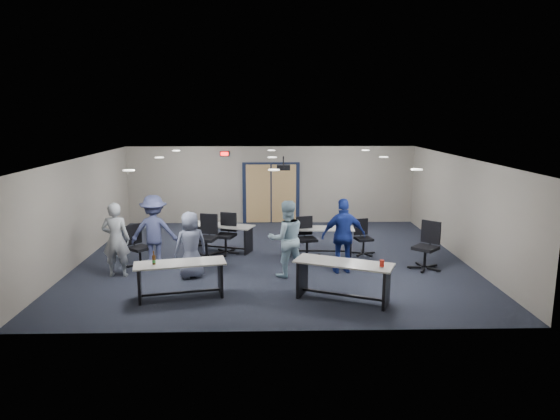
{
  "coord_description": "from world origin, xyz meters",
  "views": [
    {
      "loc": [
        -0.15,
        -12.84,
        3.84
      ],
      "look_at": [
        0.19,
        -0.3,
        1.39
      ],
      "focal_mm": 32.0,
      "sensor_mm": 36.0,
      "label": 1
    }
  ],
  "objects_px": {
    "chair_loose_right": "(426,246)",
    "person_lightblue": "(286,239)",
    "table_front_left": "(180,273)",
    "person_plaid": "(191,245)",
    "table_back_right": "(320,236)",
    "chair_loose_left": "(140,246)",
    "chair_back_a": "(206,237)",
    "chair_back_b": "(226,234)",
    "table_back_left": "(221,233)",
    "chair_back_c": "(307,238)",
    "chair_back_d": "(364,237)",
    "person_back": "(154,231)",
    "person_gray": "(116,240)",
    "table_front_right": "(344,274)",
    "person_navy": "(344,236)"
  },
  "relations": [
    {
      "from": "chair_back_d",
      "to": "chair_loose_left",
      "type": "height_order",
      "value": "chair_loose_left"
    },
    {
      "from": "person_gray",
      "to": "person_lightblue",
      "type": "height_order",
      "value": "person_lightblue"
    },
    {
      "from": "table_back_right",
      "to": "person_back",
      "type": "relative_size",
      "value": 1.03
    },
    {
      "from": "table_front_left",
      "to": "chair_back_b",
      "type": "relative_size",
      "value": 1.76
    },
    {
      "from": "table_back_right",
      "to": "chair_back_a",
      "type": "distance_m",
      "value": 3.08
    },
    {
      "from": "chair_back_a",
      "to": "person_back",
      "type": "distance_m",
      "value": 1.43
    },
    {
      "from": "person_gray",
      "to": "person_back",
      "type": "height_order",
      "value": "person_back"
    },
    {
      "from": "table_front_left",
      "to": "person_plaid",
      "type": "xyz_separation_m",
      "value": [
        0.04,
        1.31,
        0.26
      ]
    },
    {
      "from": "table_back_right",
      "to": "chair_back_c",
      "type": "xyz_separation_m",
      "value": [
        -0.37,
        -0.26,
        0.03
      ]
    },
    {
      "from": "chair_back_a",
      "to": "person_lightblue",
      "type": "distance_m",
      "value": 2.61
    },
    {
      "from": "chair_loose_left",
      "to": "person_plaid",
      "type": "height_order",
      "value": "person_plaid"
    },
    {
      "from": "chair_back_c",
      "to": "chair_loose_right",
      "type": "bearing_deg",
      "value": -36.59
    },
    {
      "from": "chair_back_d",
      "to": "chair_loose_right",
      "type": "bearing_deg",
      "value": -60.85
    },
    {
      "from": "table_front_right",
      "to": "chair_loose_right",
      "type": "relative_size",
      "value": 1.77
    },
    {
      "from": "table_back_left",
      "to": "chair_back_c",
      "type": "bearing_deg",
      "value": 2.23
    },
    {
      "from": "person_gray",
      "to": "person_plaid",
      "type": "height_order",
      "value": "person_gray"
    },
    {
      "from": "table_back_right",
      "to": "person_lightblue",
      "type": "xyz_separation_m",
      "value": [
        -0.98,
        -1.8,
        0.4
      ]
    },
    {
      "from": "person_navy",
      "to": "table_back_left",
      "type": "bearing_deg",
      "value": -37.37
    },
    {
      "from": "person_gray",
      "to": "person_plaid",
      "type": "distance_m",
      "value": 1.79
    },
    {
      "from": "chair_back_d",
      "to": "person_plaid",
      "type": "relative_size",
      "value": 0.61
    },
    {
      "from": "table_front_right",
      "to": "table_front_left",
      "type": "bearing_deg",
      "value": -160.67
    },
    {
      "from": "chair_back_d",
      "to": "person_gray",
      "type": "distance_m",
      "value": 6.46
    },
    {
      "from": "person_plaid",
      "to": "person_gray",
      "type": "bearing_deg",
      "value": -31.48
    },
    {
      "from": "chair_back_d",
      "to": "person_gray",
      "type": "xyz_separation_m",
      "value": [
        -6.22,
        -1.67,
        0.41
      ]
    },
    {
      "from": "table_front_right",
      "to": "person_navy",
      "type": "xyz_separation_m",
      "value": [
        0.27,
        1.85,
        0.35
      ]
    },
    {
      "from": "table_front_right",
      "to": "chair_back_a",
      "type": "distance_m",
      "value": 4.49
    },
    {
      "from": "table_back_left",
      "to": "person_lightblue",
      "type": "distance_m",
      "value": 2.89
    },
    {
      "from": "table_front_right",
      "to": "chair_back_c",
      "type": "height_order",
      "value": "chair_back_c"
    },
    {
      "from": "table_back_left",
      "to": "person_gray",
      "type": "height_order",
      "value": "person_gray"
    },
    {
      "from": "person_back",
      "to": "chair_back_d",
      "type": "bearing_deg",
      "value": -172.21
    },
    {
      "from": "table_back_right",
      "to": "chair_loose_left",
      "type": "distance_m",
      "value": 4.75
    },
    {
      "from": "chair_back_b",
      "to": "person_lightblue",
      "type": "bearing_deg",
      "value": -32.78
    },
    {
      "from": "table_front_left",
      "to": "table_back_left",
      "type": "xyz_separation_m",
      "value": [
        0.55,
        3.64,
        -0.02
      ]
    },
    {
      "from": "table_front_right",
      "to": "person_plaid",
      "type": "bearing_deg",
      "value": 178.68
    },
    {
      "from": "person_navy",
      "to": "person_gray",
      "type": "bearing_deg",
      "value": -2.91
    },
    {
      "from": "table_back_left",
      "to": "person_plaid",
      "type": "relative_size",
      "value": 1.22
    },
    {
      "from": "chair_back_b",
      "to": "chair_loose_left",
      "type": "relative_size",
      "value": 1.05
    },
    {
      "from": "chair_back_d",
      "to": "table_back_left",
      "type": "bearing_deg",
      "value": 158.44
    },
    {
      "from": "person_plaid",
      "to": "table_back_left",
      "type": "bearing_deg",
      "value": -129.12
    },
    {
      "from": "person_navy",
      "to": "table_back_right",
      "type": "bearing_deg",
      "value": -79.56
    },
    {
      "from": "chair_loose_right",
      "to": "person_lightblue",
      "type": "xyz_separation_m",
      "value": [
        -3.47,
        -0.41,
        0.32
      ]
    },
    {
      "from": "chair_back_a",
      "to": "person_back",
      "type": "height_order",
      "value": "person_back"
    },
    {
      "from": "person_lightblue",
      "to": "person_back",
      "type": "xyz_separation_m",
      "value": [
        -3.29,
        0.85,
        0.0
      ]
    },
    {
      "from": "table_front_left",
      "to": "chair_back_c",
      "type": "height_order",
      "value": "chair_back_c"
    },
    {
      "from": "person_lightblue",
      "to": "table_front_right",
      "type": "bearing_deg",
      "value": 111.12
    },
    {
      "from": "chair_back_b",
      "to": "person_gray",
      "type": "bearing_deg",
      "value": -124.85
    },
    {
      "from": "chair_loose_right",
      "to": "chair_back_a",
      "type": "bearing_deg",
      "value": -147.47
    },
    {
      "from": "table_front_left",
      "to": "person_plaid",
      "type": "distance_m",
      "value": 1.34
    },
    {
      "from": "person_back",
      "to": "chair_loose_left",
      "type": "bearing_deg",
      "value": 5.87
    },
    {
      "from": "person_back",
      "to": "chair_loose_right",
      "type": "bearing_deg",
      "value": 174.63
    }
  ]
}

